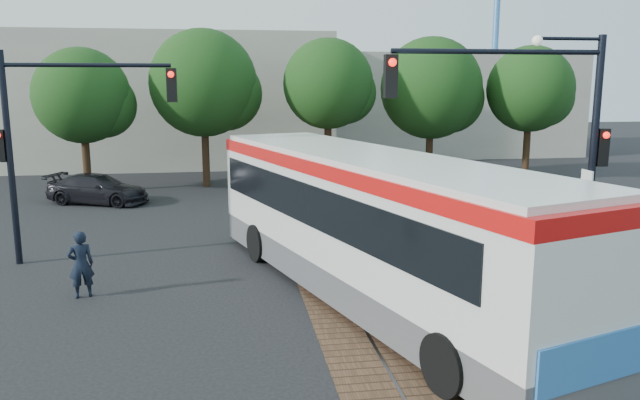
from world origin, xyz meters
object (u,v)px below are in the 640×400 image
(officer, at_px, (81,264))
(parked_car, at_px, (98,189))
(signal_pole_main, at_px, (547,125))
(signal_pole_left, at_px, (50,128))
(traffic_island, at_px, (574,282))
(city_bus, at_px, (369,219))

(officer, xyz_separation_m, parked_car, (-1.91, 12.24, -0.19))
(signal_pole_main, bearing_deg, signal_pole_left, 158.55)
(parked_car, bearing_deg, signal_pole_main, -115.75)
(traffic_island, bearing_deg, signal_pole_main, 174.64)
(traffic_island, distance_m, officer, 12.01)
(signal_pole_main, bearing_deg, parked_car, 132.94)
(city_bus, distance_m, traffic_island, 5.34)
(signal_pole_left, height_order, officer, signal_pole_left)
(city_bus, relative_size, signal_pole_main, 2.21)
(city_bus, xyz_separation_m, signal_pole_left, (-8.14, 4.29, 1.91))
(signal_pole_main, bearing_deg, city_bus, 172.81)
(traffic_island, xyz_separation_m, parked_car, (-13.80, 13.89, 0.30))
(parked_car, bearing_deg, traffic_island, -113.87)
(traffic_island, bearing_deg, city_bus, 173.16)
(traffic_island, relative_size, signal_pole_left, 0.87)
(traffic_island, relative_size, parked_car, 1.19)
(city_bus, distance_m, signal_pole_left, 9.40)
(traffic_island, xyz_separation_m, signal_pole_main, (-0.96, 0.09, 3.83))
(traffic_island, height_order, parked_car, parked_car)
(officer, relative_size, parked_car, 0.38)
(signal_pole_left, bearing_deg, signal_pole_main, -21.45)
(signal_pole_main, xyz_separation_m, signal_pole_left, (-12.23, 4.80, -0.29))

